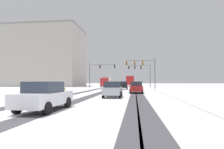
# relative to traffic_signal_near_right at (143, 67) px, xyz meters

# --- Properties ---
(ground_plane) EXTENTS (300.00, 300.00, 0.00)m
(ground_plane) POSITION_rel_traffic_signal_near_right_xyz_m (-5.56, -33.76, -4.80)
(ground_plane) COLOR white
(wheel_track_left_lane) EXTENTS (1.19, 39.37, 0.01)m
(wheel_track_left_lane) POSITION_rel_traffic_signal_near_right_xyz_m (-6.55, -15.87, -4.80)
(wheel_track_left_lane) COLOR #4C4C51
(wheel_track_left_lane) RESTS_ON ground
(wheel_track_right_lane) EXTENTS (0.74, 39.37, 0.01)m
(wheel_track_right_lane) POSITION_rel_traffic_signal_near_right_xyz_m (-1.89, -15.87, -4.80)
(wheel_track_right_lane) COLOR #4C4C51
(wheel_track_right_lane) RESTS_ON ground
(wheel_track_center) EXTENTS (1.09, 39.37, 0.01)m
(wheel_track_center) POSITION_rel_traffic_signal_near_right_xyz_m (-9.58, -15.87, -4.80)
(wheel_track_center) COLOR #4C4C51
(wheel_track_center) RESTS_ON ground
(wheel_track_oncoming) EXTENTS (0.98, 39.37, 0.01)m
(wheel_track_oncoming) POSITION_rel_traffic_signal_near_right_xyz_m (-1.13, -15.87, -4.80)
(wheel_track_oncoming) COLOR #4C4C51
(wheel_track_oncoming) RESTS_ON ground
(sidewalk_kerb_right) EXTENTS (4.00, 39.37, 0.12)m
(sidewalk_kerb_right) POSITION_rel_traffic_signal_near_right_xyz_m (3.94, -17.66, -4.74)
(sidewalk_kerb_right) COLOR white
(sidewalk_kerb_right) RESTS_ON ground
(traffic_signal_near_right) EXTENTS (6.40, 0.39, 6.50)m
(traffic_signal_near_right) POSITION_rel_traffic_signal_near_right_xyz_m (0.00, 0.00, 0.00)
(traffic_signal_near_right) COLOR #56565B
(traffic_signal_near_right) RESTS_ON ground
(traffic_signal_far_right) EXTENTS (6.31, 0.52, 6.50)m
(traffic_signal_far_right) POSITION_rel_traffic_signal_near_right_xyz_m (0.04, 12.11, -0.00)
(traffic_signal_far_right) COLOR #56565B
(traffic_signal_far_right) RESTS_ON ground
(traffic_signal_far_left) EXTENTS (7.11, 0.69, 6.50)m
(traffic_signal_far_left) POSITION_rel_traffic_signal_near_right_xyz_m (-11.17, 8.17, -0.11)
(traffic_signal_far_left) COLOR #56565B
(traffic_signal_far_left) RESTS_ON ground
(car_black_lead) EXTENTS (1.98, 4.17, 1.62)m
(car_black_lead) POSITION_rel_traffic_signal_near_right_xyz_m (-4.13, -1.32, -3.99)
(car_black_lead) COLOR black
(car_black_lead) RESTS_ON ground
(car_dark_green_second) EXTENTS (1.97, 4.17, 1.62)m
(car_dark_green_second) POSITION_rel_traffic_signal_near_right_xyz_m (-1.53, -6.01, -3.99)
(car_dark_green_second) COLOR #194C2D
(car_dark_green_second) RESTS_ON ground
(car_red_third) EXTENTS (1.84, 4.11, 1.62)m
(car_red_third) POSITION_rel_traffic_signal_near_right_xyz_m (-1.53, -13.60, -3.99)
(car_red_third) COLOR red
(car_red_third) RESTS_ON ground
(car_silver_fourth) EXTENTS (1.90, 4.14, 1.62)m
(car_silver_fourth) POSITION_rel_traffic_signal_near_right_xyz_m (-4.00, -20.63, -3.99)
(car_silver_fourth) COLOR #B7BABF
(car_silver_fourth) RESTS_ON ground
(car_yellow_cab_fifth) EXTENTS (1.84, 4.10, 1.62)m
(car_yellow_cab_fifth) POSITION_rel_traffic_signal_near_right_xyz_m (-9.29, -24.48, -3.99)
(car_yellow_cab_fifth) COLOR yellow
(car_yellow_cab_fifth) RESTS_ON ground
(car_white_sixth) EXTENTS (1.93, 4.15, 1.62)m
(car_white_sixth) POSITION_rel_traffic_signal_near_right_xyz_m (-6.75, -29.71, -3.99)
(car_white_sixth) COLOR silver
(car_white_sixth) RESTS_ON ground
(bus_oncoming) EXTENTS (2.84, 11.05, 3.38)m
(bus_oncoming) POSITION_rel_traffic_signal_near_right_xyz_m (-3.29, 23.88, -2.81)
(bus_oncoming) COLOR #B21E1E
(bus_oncoming) RESTS_ON ground
(box_truck_delivery) EXTENTS (2.44, 7.45, 3.02)m
(box_truck_delivery) POSITION_rel_traffic_signal_near_right_xyz_m (-10.03, 12.82, -3.17)
(box_truck_delivery) COLOR red
(box_truck_delivery) RESTS_ON ground
(office_building_far_left_block) EXTENTS (26.69, 16.40, 19.61)m
(office_building_far_left_block) POSITION_rel_traffic_signal_near_right_xyz_m (-32.84, 19.21, 5.01)
(office_building_far_left_block) COLOR #B2ADA3
(office_building_far_left_block) RESTS_ON ground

